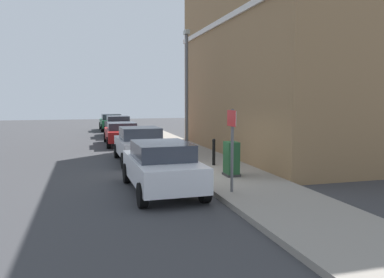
# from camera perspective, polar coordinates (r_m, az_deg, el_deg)

# --- Properties ---
(ground) EXTENTS (80.00, 80.00, 0.00)m
(ground) POSITION_cam_1_polar(r_m,az_deg,el_deg) (13.11, -2.29, -6.00)
(ground) COLOR #38383A
(sidewalk) EXTENTS (2.74, 30.00, 0.15)m
(sidewalk) POSITION_cam_1_polar(r_m,az_deg,el_deg) (19.27, -1.18, -1.89)
(sidewalk) COLOR gray
(sidewalk) RESTS_ON ground
(corner_building) EXTENTS (8.04, 13.06, 8.98)m
(corner_building) POSITION_cam_1_polar(r_m,az_deg,el_deg) (19.88, 15.27, 10.91)
(corner_building) COLOR olive
(corner_building) RESTS_ON ground
(car_white) EXTENTS (1.94, 4.11, 1.47)m
(car_white) POSITION_cam_1_polar(r_m,az_deg,el_deg) (11.25, -4.55, -4.01)
(car_white) COLOR silver
(car_white) RESTS_ON ground
(car_silver) EXTENTS (2.02, 4.04, 1.51)m
(car_silver) POSITION_cam_1_polar(r_m,az_deg,el_deg) (16.65, -7.72, -0.78)
(car_silver) COLOR #B7B7BC
(car_silver) RESTS_ON ground
(car_red) EXTENTS (1.96, 4.39, 1.33)m
(car_red) POSITION_cam_1_polar(r_m,az_deg,el_deg) (23.07, -10.45, 0.91)
(car_red) COLOR maroon
(car_red) RESTS_ON ground
(car_black) EXTENTS (1.88, 4.42, 1.48)m
(car_black) POSITION_cam_1_polar(r_m,az_deg,el_deg) (28.40, -10.98, 1.95)
(car_black) COLOR black
(car_black) RESTS_ON ground
(car_green) EXTENTS (1.89, 4.04, 1.42)m
(car_green) POSITION_cam_1_polar(r_m,az_deg,el_deg) (33.75, -11.97, 2.53)
(car_green) COLOR #195933
(car_green) RESTS_ON ground
(utility_cabinet) EXTENTS (0.46, 0.61, 1.15)m
(utility_cabinet) POSITION_cam_1_polar(r_m,az_deg,el_deg) (12.90, 5.90, -3.15)
(utility_cabinet) COLOR #1E4C28
(utility_cabinet) RESTS_ON sidewalk
(bollard_near_cabinet) EXTENTS (0.14, 0.14, 1.04)m
(bollard_near_cabinet) POSITION_cam_1_polar(r_m,az_deg,el_deg) (14.87, 3.27, -1.81)
(bollard_near_cabinet) COLOR black
(bollard_near_cabinet) RESTS_ON sidewalk
(street_sign) EXTENTS (0.08, 0.60, 2.30)m
(street_sign) POSITION_cam_1_polar(r_m,az_deg,el_deg) (10.55, 5.98, 0.18)
(street_sign) COLOR #59595B
(street_sign) RESTS_ON sidewalk
(lamppost) EXTENTS (0.20, 0.44, 5.72)m
(lamppost) POSITION_cam_1_polar(r_m,az_deg,el_deg) (17.99, -0.79, 7.86)
(lamppost) COLOR #59595B
(lamppost) RESTS_ON sidewalk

